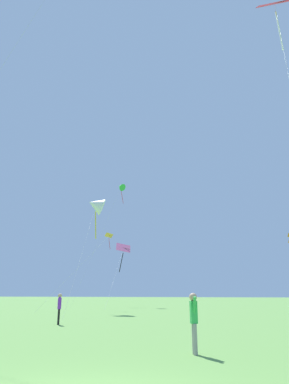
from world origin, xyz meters
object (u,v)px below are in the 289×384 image
at_px(kite_pink_low, 122,253).
at_px(kite_yellow_diamond, 105,241).
at_px(kite_white_distant, 96,205).
at_px(person_near_tree, 194,317).
at_px(kite_red_high, 277,14).
at_px(person_foreground_watcher, 59,306).
at_px(kite_green_small, 121,187).

relative_size(kite_pink_low, kite_yellow_diamond, 1.24).
bearing_deg(kite_yellow_diamond, kite_pink_low, 102.79).
bearing_deg(kite_white_distant, kite_yellow_diamond, 103.72).
height_order(kite_yellow_diamond, person_near_tree, kite_yellow_diamond).
bearing_deg(kite_white_distant, kite_red_high, -24.42).
relative_size(kite_white_distant, kite_yellow_diamond, 1.36).
relative_size(kite_yellow_diamond, person_near_tree, 5.22).
relative_size(kite_red_high, person_foreground_watcher, 13.83).
relative_size(kite_green_small, person_near_tree, 11.82).
xyz_separation_m(kite_white_distant, person_near_tree, (14.89, -20.56, -9.58)).
bearing_deg(kite_pink_low, person_near_tree, -62.29).
bearing_deg(person_foreground_watcher, kite_red_high, 20.52).
relative_size(kite_pink_low, person_near_tree, 6.46).
distance_m(kite_pink_low, person_near_tree, 39.52).
distance_m(kite_pink_low, kite_red_high, 34.49).
height_order(kite_red_high, kite_yellow_diamond, kite_red_high).
relative_size(kite_red_high, person_near_tree, 13.88).
height_order(kite_pink_low, kite_green_small, kite_green_small).
relative_size(kite_white_distant, kite_green_small, 0.60).
relative_size(kite_white_distant, person_foreground_watcher, 7.06).
xyz_separation_m(kite_red_high, person_foreground_watcher, (-13.35, -5.00, -19.92)).
xyz_separation_m(kite_pink_low, kite_yellow_diamond, (2.14, -9.42, 0.29)).
bearing_deg(person_foreground_watcher, kite_yellow_diamond, 110.27).
distance_m(kite_red_high, kite_yellow_diamond, 27.47).
xyz_separation_m(kite_green_small, person_foreground_watcher, (11.55, -32.33, -17.69)).
height_order(kite_red_high, person_near_tree, kite_red_high).
height_order(kite_yellow_diamond, person_foreground_watcher, kite_yellow_diamond).
relative_size(kite_white_distant, kite_red_high, 0.51).
height_order(kite_white_distant, kite_green_small, kite_green_small).
relative_size(kite_pink_low, kite_red_high, 0.47).
xyz_separation_m(kite_yellow_diamond, person_foreground_watcher, (6.70, -18.15, -6.54)).
bearing_deg(kite_green_small, kite_white_distant, -72.35).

